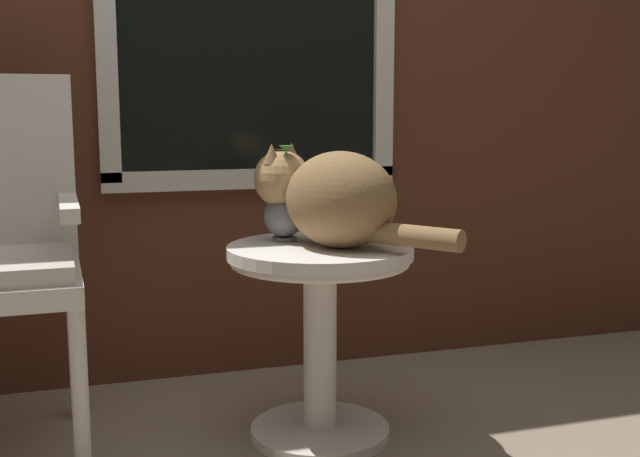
{
  "coord_description": "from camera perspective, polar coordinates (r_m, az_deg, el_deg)",
  "views": [
    {
      "loc": [
        -0.5,
        -2.05,
        0.97
      ],
      "look_at": [
        0.18,
        0.09,
        0.63
      ],
      "focal_mm": 44.35,
      "sensor_mm": 36.0,
      "label": 1
    }
  ],
  "objects": [
    {
      "name": "ground_plane",
      "position": [
        2.33,
        -3.63,
        -16.04
      ],
      "size": [
        6.0,
        6.0,
        0.0
      ],
      "primitive_type": "plane",
      "color": "gray"
    },
    {
      "name": "back_wall",
      "position": [
        2.87,
        -7.56,
        15.12
      ],
      "size": [
        4.0,
        0.07,
        2.6
      ],
      "color": "#562D1E",
      "rests_on": "ground_plane"
    },
    {
      "name": "pewter_vase_with_ivy",
      "position": [
        2.35,
        -2.61,
        1.26
      ],
      "size": [
        0.12,
        0.12,
        0.29
      ],
      "color": "slate",
      "rests_on": "wicker_side_table"
    },
    {
      "name": "cat",
      "position": [
        2.25,
        0.94,
        2.3
      ],
      "size": [
        0.46,
        0.57,
        0.29
      ],
      "color": "olive",
      "rests_on": "wicker_side_table"
    },
    {
      "name": "wicker_side_table",
      "position": [
        2.32,
        0.0,
        -5.61
      ],
      "size": [
        0.54,
        0.54,
        0.58
      ],
      "color": "silver",
      "rests_on": "ground_plane"
    }
  ]
}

